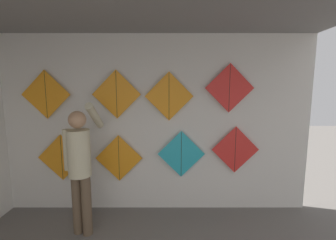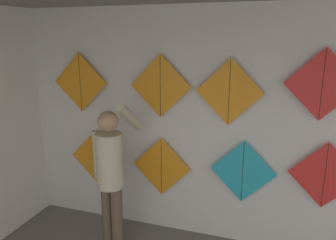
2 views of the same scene
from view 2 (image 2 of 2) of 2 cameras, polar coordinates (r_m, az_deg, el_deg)
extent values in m
cube|color=silver|center=(3.92, 4.95, -1.21)|extent=(5.24, 0.06, 2.80)
cylinder|color=brown|center=(4.02, -10.44, -16.36)|extent=(0.13, 0.13, 0.82)
cylinder|color=brown|center=(3.93, -8.82, -17.04)|extent=(0.13, 0.13, 0.82)
cylinder|color=beige|center=(3.66, -10.12, -6.97)|extent=(0.29, 0.29, 0.62)
sphere|color=tan|center=(3.52, -10.43, -0.24)|extent=(0.22, 0.22, 0.22)
cylinder|color=beige|center=(3.76, -12.12, -5.89)|extent=(0.10, 0.10, 0.55)
cylinder|color=beige|center=(3.60, -6.69, 0.60)|extent=(0.10, 0.51, 0.40)
cube|color=orange|center=(4.49, -12.29, -6.39)|extent=(0.75, 0.01, 0.75)
cylinder|color=black|center=(4.48, -12.30, -6.40)|extent=(0.01, 0.01, 0.71)
cube|color=orange|center=(4.12, -1.17, -8.12)|extent=(0.75, 0.01, 0.75)
cylinder|color=black|center=(4.12, -1.18, -8.13)|extent=(0.01, 0.01, 0.71)
cube|color=#28B2C6|center=(3.90, 12.88, -8.75)|extent=(0.75, 0.01, 0.75)
cylinder|color=black|center=(3.90, 12.87, -8.76)|extent=(0.01, 0.01, 0.71)
cube|color=red|center=(3.91, 25.64, -8.70)|extent=(0.75, 0.01, 0.75)
cylinder|color=black|center=(3.91, 25.65, -8.71)|extent=(0.01, 0.01, 0.71)
cube|color=orange|center=(4.34, -15.04, 6.36)|extent=(0.75, 0.01, 0.75)
cylinder|color=black|center=(4.33, -15.05, 6.35)|extent=(0.01, 0.01, 0.71)
cube|color=orange|center=(3.85, -1.35, 5.93)|extent=(0.75, 0.01, 0.75)
cylinder|color=black|center=(3.85, -1.36, 5.93)|extent=(0.01, 0.01, 0.71)
cube|color=orange|center=(3.67, 10.63, 4.80)|extent=(0.75, 0.01, 0.75)
cylinder|color=black|center=(3.67, 10.63, 4.79)|extent=(0.01, 0.01, 0.71)
cube|color=red|center=(3.65, 25.31, 5.60)|extent=(0.75, 0.01, 0.75)
cylinder|color=black|center=(3.64, 25.32, 5.60)|extent=(0.01, 0.01, 0.71)
camera|label=1|loc=(0.71, -47.24, -34.87)|focal=24.00mm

